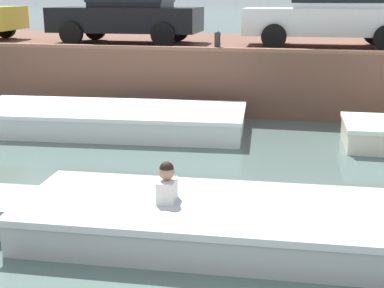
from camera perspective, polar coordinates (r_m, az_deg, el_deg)
The scene contains 8 objects.
ground_plane at distance 7.85m, azimuth 6.25°, elevation -5.45°, with size 400.00×400.00×0.00m, color #4C605B.
far_quay_wall at distance 15.43m, azimuth 9.49°, elevation 7.84°, with size 60.00×6.00×1.55m, color brown.
far_wall_coping at distance 12.48m, azimuth 8.98°, elevation 9.84°, with size 60.00×0.24×0.08m, color brown.
boat_moored_west_white at distance 11.62m, azimuth -10.32°, elevation 2.65°, with size 7.02×2.60×0.51m.
motorboat_passing at distance 6.38m, azimuth 1.74°, elevation -8.23°, with size 6.01×1.96×0.94m.
car_left_inner_black at distance 14.76m, azimuth -6.83°, elevation 13.92°, with size 3.97×1.94×1.54m.
car_centre_white at distance 13.99m, azimuth 14.61°, elevation 13.46°, with size 4.19×2.08×1.54m.
mooring_bollard_mid at distance 12.74m, azimuth 2.73°, elevation 11.02°, with size 0.15×0.15×0.45m.
Camera 1 is at (0.69, -2.32, 2.81)m, focal length 50.00 mm.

